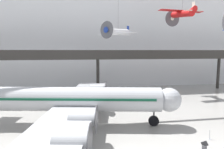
# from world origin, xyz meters

# --- Properties ---
(hangar_back_wall) EXTENTS (140.00, 3.00, 26.52)m
(hangar_back_wall) POSITION_xyz_m (0.00, 37.04, 13.26)
(hangar_back_wall) COLOR silver
(hangar_back_wall) RESTS_ON ground
(mezzanine_walkway) EXTENTS (110.00, 3.20, 9.55)m
(mezzanine_walkway) POSITION_xyz_m (0.00, 28.65, 7.91)
(mezzanine_walkway) COLOR #2D2B28
(mezzanine_walkway) RESTS_ON ground
(airliner_silver_main) EXTENTS (27.78, 31.94, 9.14)m
(airliner_silver_main) POSITION_xyz_m (-5.35, 10.02, 3.31)
(airliner_silver_main) COLOR #B7BABF
(airliner_silver_main) RESTS_ON ground
(suspended_plane_white_twin) EXTENTS (7.31, 7.65, 11.23)m
(suspended_plane_white_twin) POSITION_xyz_m (3.36, 23.29, 12.96)
(suspended_plane_white_twin) COLOR silver
(suspended_plane_red_highwing) EXTENTS (9.78, 7.99, 8.26)m
(suspended_plane_red_highwing) POSITION_xyz_m (16.73, 23.83, 16.92)
(suspended_plane_red_highwing) COLOR red
(stanchion_barrier) EXTENTS (0.36, 0.36, 1.08)m
(stanchion_barrier) POSITION_xyz_m (9.41, 3.41, 0.33)
(stanchion_barrier) COLOR #B2B5BA
(stanchion_barrier) RESTS_ON ground
(info_sign_pedestal) EXTENTS (0.37, 0.72, 1.24)m
(info_sign_pedestal) POSITION_xyz_m (7.07, 0.88, 0.46)
(info_sign_pedestal) COLOR #4C4C51
(info_sign_pedestal) RESTS_ON ground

